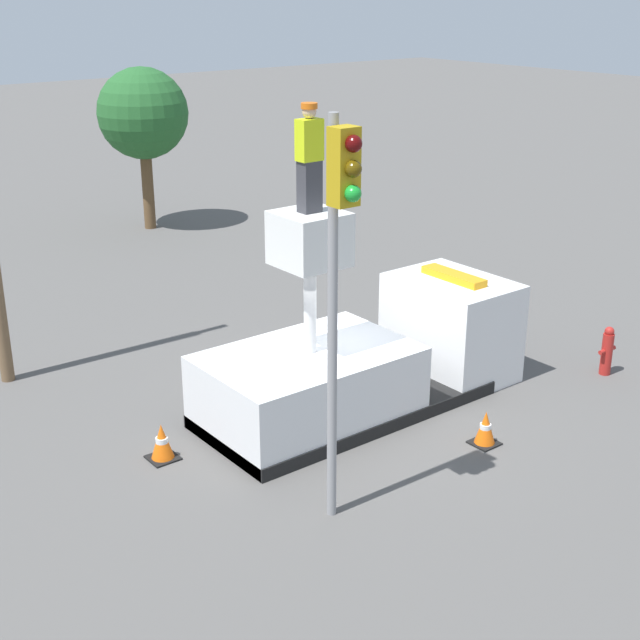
{
  "coord_description": "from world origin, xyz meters",
  "views": [
    {
      "loc": [
        -9.4,
        -11.3,
        7.3
      ],
      "look_at": [
        -1.57,
        -1.26,
        2.5
      ],
      "focal_mm": 50.0,
      "sensor_mm": 36.0,
      "label": 1
    }
  ],
  "objects_px": {
    "bucket_truck": "(365,362)",
    "traffic_cone_rear": "(162,443)",
    "worker": "(309,158)",
    "fire_hydrant": "(607,351)",
    "tree_left_bg": "(143,114)",
    "traffic_light_pole": "(339,247)",
    "traffic_cone_curbside": "(485,429)"
  },
  "relations": [
    {
      "from": "bucket_truck",
      "to": "traffic_light_pole",
      "type": "relative_size",
      "value": 1.07
    },
    {
      "from": "fire_hydrant",
      "to": "traffic_cone_curbside",
      "type": "relative_size",
      "value": 1.67
    },
    {
      "from": "worker",
      "to": "fire_hydrant",
      "type": "xyz_separation_m",
      "value": [
        5.91,
        -1.96,
        -4.21
      ]
    },
    {
      "from": "worker",
      "to": "traffic_light_pole",
      "type": "distance_m",
      "value": 3.12
    },
    {
      "from": "worker",
      "to": "tree_left_bg",
      "type": "bearing_deg",
      "value": 73.31
    },
    {
      "from": "bucket_truck",
      "to": "tree_left_bg",
      "type": "distance_m",
      "value": 14.46
    },
    {
      "from": "bucket_truck",
      "to": "traffic_cone_curbside",
      "type": "relative_size",
      "value": 10.33
    },
    {
      "from": "traffic_cone_rear",
      "to": "tree_left_bg",
      "type": "xyz_separation_m",
      "value": [
        6.88,
        13.45,
        3.28
      ]
    },
    {
      "from": "fire_hydrant",
      "to": "traffic_cone_curbside",
      "type": "height_order",
      "value": "fire_hydrant"
    },
    {
      "from": "fire_hydrant",
      "to": "tree_left_bg",
      "type": "xyz_separation_m",
      "value": [
        -1.75,
        15.85,
        3.08
      ]
    },
    {
      "from": "traffic_cone_rear",
      "to": "tree_left_bg",
      "type": "relative_size",
      "value": 0.12
    },
    {
      "from": "bucket_truck",
      "to": "traffic_cone_rear",
      "type": "height_order",
      "value": "bucket_truck"
    },
    {
      "from": "traffic_cone_rear",
      "to": "tree_left_bg",
      "type": "height_order",
      "value": "tree_left_bg"
    },
    {
      "from": "bucket_truck",
      "to": "traffic_cone_rear",
      "type": "relative_size",
      "value": 9.98
    },
    {
      "from": "worker",
      "to": "fire_hydrant",
      "type": "height_order",
      "value": "worker"
    },
    {
      "from": "bucket_truck",
      "to": "traffic_cone_curbside",
      "type": "bearing_deg",
      "value": -76.57
    },
    {
      "from": "fire_hydrant",
      "to": "traffic_cone_rear",
      "type": "distance_m",
      "value": 8.96
    },
    {
      "from": "fire_hydrant",
      "to": "bucket_truck",
      "type": "bearing_deg",
      "value": 157.25
    },
    {
      "from": "worker",
      "to": "traffic_cone_rear",
      "type": "relative_size",
      "value": 2.79
    },
    {
      "from": "traffic_light_pole",
      "to": "tree_left_bg",
      "type": "bearing_deg",
      "value": 70.99
    },
    {
      "from": "traffic_cone_rear",
      "to": "tree_left_bg",
      "type": "bearing_deg",
      "value": 62.91
    },
    {
      "from": "traffic_light_pole",
      "to": "tree_left_bg",
      "type": "height_order",
      "value": "traffic_light_pole"
    },
    {
      "from": "traffic_light_pole",
      "to": "bucket_truck",
      "type": "bearing_deg",
      "value": 43.59
    },
    {
      "from": "traffic_cone_rear",
      "to": "traffic_cone_curbside",
      "type": "relative_size",
      "value": 1.03
    },
    {
      "from": "traffic_cone_curbside",
      "to": "bucket_truck",
      "type": "bearing_deg",
      "value": 103.43
    },
    {
      "from": "worker",
      "to": "traffic_cone_curbside",
      "type": "relative_size",
      "value": 2.89
    },
    {
      "from": "traffic_cone_rear",
      "to": "bucket_truck",
      "type": "bearing_deg",
      "value": -6.5
    },
    {
      "from": "fire_hydrant",
      "to": "tree_left_bg",
      "type": "bearing_deg",
      "value": 96.29
    },
    {
      "from": "bucket_truck",
      "to": "traffic_light_pole",
      "type": "xyz_separation_m",
      "value": [
        -2.78,
        -2.65,
        3.26
      ]
    },
    {
      "from": "bucket_truck",
      "to": "traffic_cone_rear",
      "type": "xyz_separation_m",
      "value": [
        -3.96,
        0.45,
        -0.54
      ]
    },
    {
      "from": "bucket_truck",
      "to": "traffic_cone_rear",
      "type": "bearing_deg",
      "value": 173.5
    },
    {
      "from": "fire_hydrant",
      "to": "traffic_cone_curbside",
      "type": "distance_m",
      "value": 4.11
    }
  ]
}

